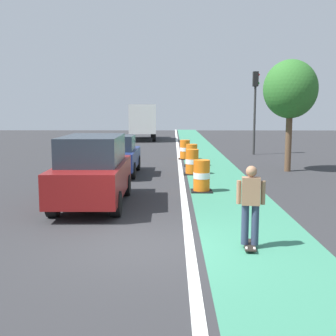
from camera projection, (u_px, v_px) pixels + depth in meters
ground_plane at (146, 245)px, 8.97m from camera, size 100.00×100.00×0.00m
bike_lane_strip at (211, 168)px, 20.83m from camera, size 2.50×80.00×0.01m
lane_divider_stripe at (180, 168)px, 20.85m from camera, size 0.20×80.00×0.01m
skateboarder_on_lane at (251, 204)px, 8.66m from camera, size 0.57×0.82×1.69m
parked_suv_nearest at (93, 170)px, 12.63m from camera, size 1.98×4.63×2.04m
parked_sedan_second at (115, 155)px, 18.63m from camera, size 1.93×4.11×1.70m
traffic_barrel_front at (202, 176)px, 14.76m from camera, size 0.73×0.73×1.09m
traffic_barrel_mid at (192, 162)px, 18.75m from camera, size 0.73×0.73×1.09m
traffic_barrel_back at (192, 155)px, 21.49m from camera, size 0.73×0.73×1.09m
traffic_barrel_far at (185, 150)px, 24.45m from camera, size 0.73×0.73×1.09m
delivery_truck_down_block at (142, 120)px, 39.93m from camera, size 2.85×7.75×3.23m
traffic_light_corner at (255, 98)px, 26.62m from camera, size 0.41×0.32×5.10m
street_tree_sidewalk at (290, 90)px, 19.26m from camera, size 2.40×2.40×5.00m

